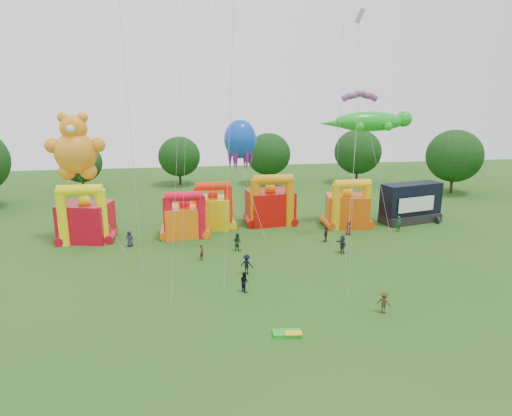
{
  "coord_description": "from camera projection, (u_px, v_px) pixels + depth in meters",
  "views": [
    {
      "loc": [
        -7.25,
        -27.26,
        16.6
      ],
      "look_at": [
        -0.21,
        18.0,
        5.12
      ],
      "focal_mm": 32.0,
      "sensor_mm": 36.0,
      "label": 1
    }
  ],
  "objects": [
    {
      "name": "spectator_6",
      "position": [
        349.0,
        228.0,
        55.07
      ],
      "size": [
        0.87,
        0.59,
        1.74
      ],
      "primitive_type": "imported",
      "rotation": [
        0.0,
        0.0,
        6.24
      ],
      "color": "maroon",
      "rests_on": "ground"
    },
    {
      "name": "spectator_5",
      "position": [
        342.0,
        244.0,
        48.76
      ],
      "size": [
        0.95,
        1.91,
        1.98
      ],
      "primitive_type": "imported",
      "rotation": [
        0.0,
        0.0,
        4.92
      ],
      "color": "#2B2E48",
      "rests_on": "ground"
    },
    {
      "name": "tree_ring",
      "position": [
        282.0,
        255.0,
        30.14
      ],
      "size": [
        124.78,
        126.89,
        12.07
      ],
      "color": "#352314",
      "rests_on": "ground"
    },
    {
      "name": "teddy_bear_kite",
      "position": [
        92.0,
        191.0,
        50.63
      ],
      "size": [
        8.99,
        8.94,
        14.76
      ],
      "color": "orange",
      "rests_on": "ground"
    },
    {
      "name": "spectator_2",
      "position": [
        237.0,
        242.0,
        49.56
      ],
      "size": [
        1.19,
        1.2,
        1.96
      ],
      "primitive_type": "imported",
      "rotation": [
        0.0,
        0.0,
        2.32
      ],
      "color": "#173A1C",
      "rests_on": "ground"
    },
    {
      "name": "spectator_4",
      "position": [
        326.0,
        234.0,
        52.46
      ],
      "size": [
        0.99,
        1.11,
        1.81
      ],
      "primitive_type": "imported",
      "rotation": [
        0.0,
        0.0,
        4.07
      ],
      "color": "#382516",
      "rests_on": "ground"
    },
    {
      "name": "bouncy_castle_1",
      "position": [
        185.0,
        219.0,
        54.3
      ],
      "size": [
        5.34,
        4.46,
        5.71
      ],
      "color": "orange",
      "rests_on": "ground"
    },
    {
      "name": "parafoil_kites",
      "position": [
        252.0,
        137.0,
        44.25
      ],
      "size": [
        29.27,
        13.04,
        32.28
      ],
      "color": "red",
      "rests_on": "ground"
    },
    {
      "name": "spectator_7",
      "position": [
        399.0,
        224.0,
        56.32
      ],
      "size": [
        0.82,
        0.64,
        1.97
      ],
      "primitive_type": "imported",
      "rotation": [
        0.0,
        0.0,
        0.25
      ],
      "color": "#1A4123",
      "rests_on": "ground"
    },
    {
      "name": "gecko_kite",
      "position": [
        375.0,
        153.0,
        57.36
      ],
      "size": [
        12.21,
        7.09,
        14.6
      ],
      "color": "green",
      "rests_on": "ground"
    },
    {
      "name": "spectator_1",
      "position": [
        202.0,
        252.0,
        46.7
      ],
      "size": [
        0.63,
        0.73,
        1.69
      ],
      "primitive_type": "imported",
      "rotation": [
        0.0,
        0.0,
        1.14
      ],
      "color": "#592319",
      "rests_on": "ground"
    },
    {
      "name": "spectator_3",
      "position": [
        247.0,
        264.0,
        43.1
      ],
      "size": [
        1.43,
        1.22,
        1.92
      ],
      "primitive_type": "imported",
      "rotation": [
        0.0,
        0.0,
        2.63
      ],
      "color": "black",
      "rests_on": "ground"
    },
    {
      "name": "bouncy_castle_2",
      "position": [
        213.0,
        210.0,
        57.67
      ],
      "size": [
        5.45,
        4.77,
        6.15
      ],
      "color": "yellow",
      "rests_on": "ground"
    },
    {
      "name": "stage_trailer",
      "position": [
        411.0,
        203.0,
        60.4
      ],
      "size": [
        8.67,
        4.93,
        5.24
      ],
      "color": "black",
      "rests_on": "ground"
    },
    {
      "name": "bouncy_castle_4",
      "position": [
        348.0,
        208.0,
        58.34
      ],
      "size": [
        5.82,
        5.0,
        6.37
      ],
      "color": "#D84E0B",
      "rests_on": "ground"
    },
    {
      "name": "folded_kite_bundle",
      "position": [
        288.0,
        333.0,
        32.27
      ],
      "size": [
        2.1,
        1.27,
        0.31
      ],
      "color": "green",
      "rests_on": "ground"
    },
    {
      "name": "bouncy_castle_3",
      "position": [
        271.0,
        205.0,
        59.5
      ],
      "size": [
        6.24,
        5.27,
        6.77
      ],
      "color": "red",
      "rests_on": "ground"
    },
    {
      "name": "octopus_kite",
      "position": [
        247.0,
        175.0,
        57.36
      ],
      "size": [
        4.17,
        10.61,
        13.56
      ],
      "color": "blue",
      "rests_on": "ground"
    },
    {
      "name": "spectator_0",
      "position": [
        130.0,
        239.0,
        50.89
      ],
      "size": [
        1.01,
        0.81,
        1.79
      ],
      "primitive_type": "imported",
      "rotation": [
        0.0,
        0.0,
        -0.31
      ],
      "color": "#28253E",
      "rests_on": "ground"
    },
    {
      "name": "bouncy_castle_0",
      "position": [
        85.0,
        219.0,
        52.48
      ],
      "size": [
        6.31,
        5.52,
        6.9
      ],
      "color": "red",
      "rests_on": "ground"
    },
    {
      "name": "spectator_9",
      "position": [
        384.0,
        302.0,
        35.44
      ],
      "size": [
        1.22,
        1.26,
        1.72
      ],
      "primitive_type": "imported",
      "rotation": [
        0.0,
        0.0,
        2.29
      ],
      "color": "#3D3418",
      "rests_on": "ground"
    },
    {
      "name": "diamond_kites",
      "position": [
        254.0,
        92.0,
        42.55
      ],
      "size": [
        17.98,
        20.17,
        43.94
      ],
      "color": "red",
      "rests_on": "ground"
    },
    {
      "name": "spectator_8",
      "position": [
        244.0,
        282.0,
        39.3
      ],
      "size": [
        0.96,
        1.05,
        1.76
      ],
      "primitive_type": "imported",
      "rotation": [
        0.0,
        0.0,
        1.99
      ],
      "color": "black",
      "rests_on": "ground"
    },
    {
      "name": "ground",
      "position": [
        299.0,
        343.0,
        31.25
      ],
      "size": [
        160.0,
        160.0,
        0.0
      ],
      "primitive_type": "plane",
      "color": "#224F16",
      "rests_on": "ground"
    }
  ]
}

